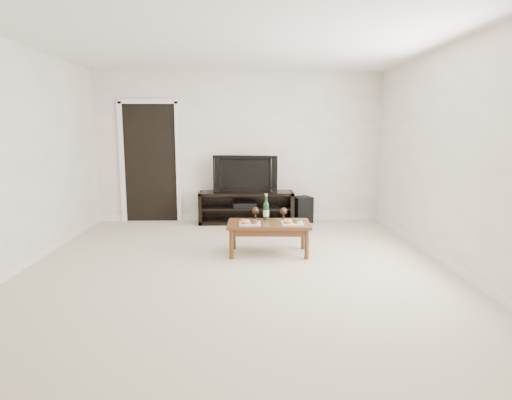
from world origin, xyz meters
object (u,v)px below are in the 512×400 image
object	(u,v)px
television	(246,174)
media_console	(246,207)
coffee_table	(269,238)
subwoofer	(302,209)

from	to	relation	value
television	media_console	bearing A→B (deg)	-170.12
television	coffee_table	distance (m)	2.03
subwoofer	coffee_table	size ratio (longest dim) A/B	0.42
media_console	coffee_table	world-z (taller)	media_console
television	subwoofer	world-z (taller)	television
television	coffee_table	world-z (taller)	television
media_console	television	bearing A→B (deg)	0.00
television	coffee_table	xyz separation A→B (m)	(0.28, -1.90, -0.66)
subwoofer	coffee_table	world-z (taller)	subwoofer
media_console	television	world-z (taller)	television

